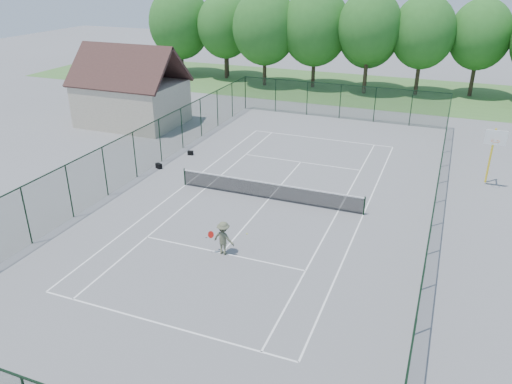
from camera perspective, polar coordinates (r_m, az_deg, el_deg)
ground at (r=28.96m, az=1.46°, el=-0.81°), size 140.00×140.00×0.00m
grass_far at (r=56.70m, az=12.24°, el=11.38°), size 80.00×16.00×0.01m
court_lines at (r=28.96m, az=1.46°, el=-0.80°), size 11.05×23.85×0.01m
tennis_net at (r=28.72m, az=1.47°, el=0.23°), size 11.08×0.08×1.10m
fence_enclosure at (r=28.33m, az=1.49°, el=2.04°), size 18.05×36.05×3.02m
utility_building at (r=43.65m, az=-14.15°, el=11.55°), size 8.60×6.27×6.63m
tree_line_far at (r=55.69m, az=12.81°, el=17.37°), size 39.40×6.40×9.70m
basketball_goal at (r=33.02m, az=25.50°, el=4.79°), size 1.20×1.43×3.65m
sports_bag_a at (r=33.92m, az=-11.05°, el=2.94°), size 0.49×0.40×0.34m
sports_bag_b at (r=36.02m, az=-7.50°, el=4.45°), size 0.43×0.31×0.30m
tennis_player at (r=23.30m, az=-3.73°, el=-5.28°), size 1.92×0.83×1.66m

